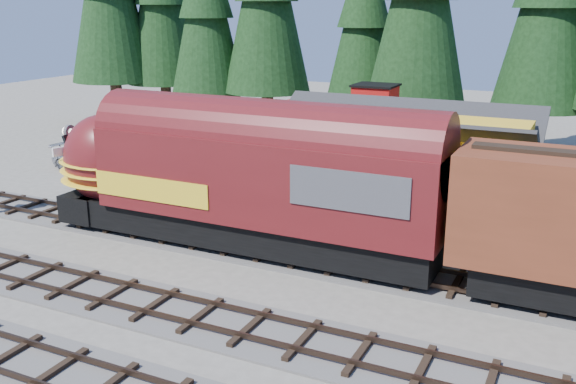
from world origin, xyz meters
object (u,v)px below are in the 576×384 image
at_px(locomotive, 226,182).
at_px(pickup_truck_a, 141,187).
at_px(pickup_truck_b, 90,159).
at_px(caboose, 360,132).
at_px(depot, 391,157).

xyz_separation_m(locomotive, pickup_truck_a, (-7.24, 3.52, -1.97)).
distance_m(locomotive, pickup_truck_b, 15.66).
distance_m(locomotive, caboose, 14.02).
relative_size(caboose, pickup_truck_a, 1.66).
height_order(pickup_truck_a, pickup_truck_b, pickup_truck_a).
relative_size(depot, pickup_truck_b, 2.39).
xyz_separation_m(caboose, pickup_truck_a, (-8.01, -10.48, -1.66)).
distance_m(locomotive, pickup_truck_a, 8.29).
bearing_deg(pickup_truck_b, caboose, -56.68).
xyz_separation_m(pickup_truck_a, pickup_truck_b, (-6.58, 3.56, -0.01)).
bearing_deg(caboose, locomotive, -93.16).
height_order(caboose, pickup_truck_b, caboose).
bearing_deg(depot, locomotive, -127.43).
height_order(caboose, pickup_truck_a, caboose).
relative_size(depot, pickup_truck_a, 2.27).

